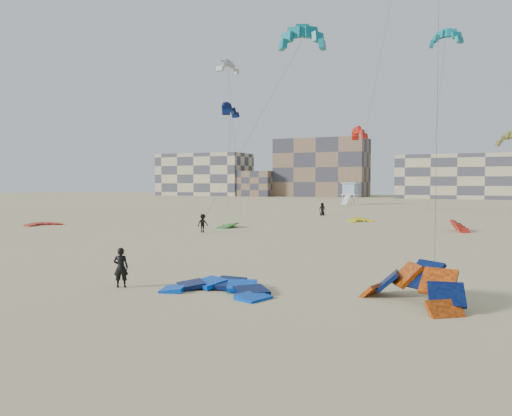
% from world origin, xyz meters
% --- Properties ---
extents(ground, '(320.00, 320.00, 0.00)m').
position_xyz_m(ground, '(0.00, 0.00, 0.00)').
color(ground, tan).
rests_on(ground, ground).
extents(kite_ground_blue, '(4.35, 4.57, 1.30)m').
position_xyz_m(kite_ground_blue, '(4.25, -0.73, 0.00)').
color(kite_ground_blue, '#034FF6').
rests_on(kite_ground_blue, ground).
extents(kite_ground_orange, '(5.87, 5.88, 4.16)m').
position_xyz_m(kite_ground_orange, '(11.83, 0.45, 0.00)').
color(kite_ground_orange, '#E6550E').
rests_on(kite_ground_orange, ground).
extents(kite_ground_red, '(4.75, 4.65, 0.76)m').
position_xyz_m(kite_ground_red, '(-27.53, 20.18, 0.00)').
color(kite_ground_red, red).
rests_on(kite_ground_red, ground).
extents(kite_ground_green, '(3.95, 3.79, 1.73)m').
position_xyz_m(kite_ground_green, '(-8.80, 25.83, 0.00)').
color(kite_ground_green, '#217F29').
rests_on(kite_ground_green, ground).
extents(kite_ground_red_far, '(3.43, 3.32, 2.98)m').
position_xyz_m(kite_ground_red_far, '(12.83, 30.68, 0.00)').
color(kite_ground_red_far, red).
rests_on(kite_ground_red_far, ground).
extents(kite_ground_yellow, '(4.60, 4.63, 1.52)m').
position_xyz_m(kite_ground_yellow, '(2.22, 38.24, 0.00)').
color(kite_ground_yellow, '#E0F118').
rests_on(kite_ground_yellow, ground).
extents(kitesurfer_main, '(0.75, 0.66, 1.73)m').
position_xyz_m(kitesurfer_main, '(-0.05, -1.52, 0.87)').
color(kitesurfer_main, black).
rests_on(kitesurfer_main, ground).
extents(kitesurfer_c, '(1.07, 1.24, 1.66)m').
position_xyz_m(kitesurfer_c, '(-8.49, 20.46, 0.83)').
color(kitesurfer_c, black).
rests_on(kitesurfer_c, ground).
extents(kitesurfer_e, '(0.96, 0.72, 1.77)m').
position_xyz_m(kitesurfer_e, '(-4.72, 46.23, 0.88)').
color(kitesurfer_e, black).
rests_on(kitesurfer_e, ground).
extents(kite_fly_teal_a, '(10.30, 7.33, 17.59)m').
position_xyz_m(kite_fly_teal_a, '(-0.46, 24.53, 17.29)').
color(kite_fly_teal_a, '#177987').
rests_on(kite_fly_teal_a, ground).
extents(kite_fly_grey, '(5.91, 6.41, 18.55)m').
position_xyz_m(kite_fly_grey, '(-13.84, 36.21, 18.44)').
color(kite_fly_grey, beige).
rests_on(kite_fly_grey, ground).
extents(kite_fly_olive, '(4.88, 11.42, 9.38)m').
position_xyz_m(kite_fly_olive, '(17.47, 41.36, 9.07)').
color(kite_fly_olive, brown).
rests_on(kite_fly_olive, ground).
extents(kite_fly_navy, '(4.10, 3.94, 15.18)m').
position_xyz_m(kite_fly_navy, '(-17.96, 45.02, 14.61)').
color(kite_fly_navy, '#071A48').
rests_on(kite_fly_navy, ground).
extents(kite_fly_teal_b, '(5.23, 5.27, 24.98)m').
position_xyz_m(kite_fly_teal_b, '(9.94, 56.05, 24.37)').
color(kite_fly_teal_b, '#177987').
rests_on(kite_fly_teal_b, ground).
extents(kite_fly_red, '(5.34, 5.33, 12.52)m').
position_xyz_m(kite_fly_red, '(-2.89, 60.64, 12.10)').
color(kite_fly_red, red).
rests_on(kite_fly_red, ground).
extents(lifeguard_tower_far, '(3.34, 6.16, 4.44)m').
position_xyz_m(lifeguard_tower_far, '(-9.03, 81.64, 2.20)').
color(lifeguard_tower_far, white).
rests_on(lifeguard_tower_far, ground).
extents(condo_west_a, '(30.00, 15.00, 14.00)m').
position_xyz_m(condo_west_a, '(-70.00, 130.00, 7.00)').
color(condo_west_a, '#C0B18D').
rests_on(condo_west_a, ground).
extents(condo_west_b, '(28.00, 14.00, 18.00)m').
position_xyz_m(condo_west_b, '(-30.00, 134.00, 9.00)').
color(condo_west_b, '#785F49').
rests_on(condo_west_b, ground).
extents(condo_mid, '(32.00, 16.00, 12.00)m').
position_xyz_m(condo_mid, '(10.00, 130.00, 6.00)').
color(condo_mid, '#C0B18D').
rests_on(condo_mid, ground).
extents(condo_fill_left, '(12.00, 10.00, 8.00)m').
position_xyz_m(condo_fill_left, '(-50.00, 128.00, 4.00)').
color(condo_fill_left, '#785F49').
rests_on(condo_fill_left, ground).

